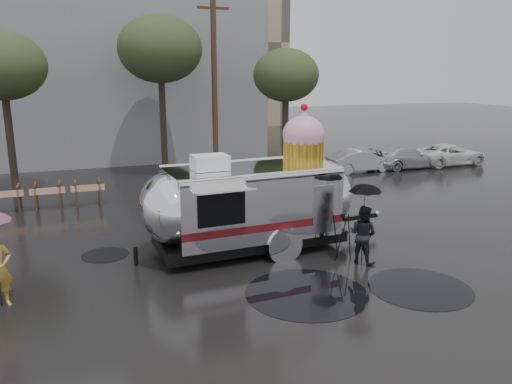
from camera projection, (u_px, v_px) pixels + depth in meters
name	position (u px, v px, depth m)	size (l,w,h in m)	color
ground	(272.00, 285.00, 12.68)	(120.00, 120.00, 0.00)	black
puddles	(290.00, 261.00, 14.29)	(9.20, 8.34, 0.01)	black
grey_building	(73.00, 52.00, 31.67)	(22.00, 12.00, 13.00)	slate
utility_pole	(214.00, 85.00, 25.20)	(1.60, 0.28, 9.00)	#473323
tree_left	(2.00, 66.00, 20.87)	(3.64, 3.64, 6.95)	#382D26
tree_mid	(160.00, 50.00, 24.86)	(4.20, 4.20, 8.03)	#382D26
tree_right	(286.00, 76.00, 25.36)	(3.36, 3.36, 6.42)	#382D26
barricade_row	(48.00, 195.00, 19.77)	(4.30, 0.80, 1.00)	#473323
parked_cars	(388.00, 157.00, 27.42)	(13.20, 1.90, 1.50)	silver
airstream_trailer	(253.00, 199.00, 14.92)	(8.24, 3.36, 4.44)	silver
person_right	(363.00, 234.00, 13.99)	(0.80, 0.44, 1.66)	black
umbrella_black	(365.00, 196.00, 13.74)	(1.12, 1.12, 2.31)	black
tripod	(342.00, 233.00, 14.28)	(0.52, 0.56, 1.36)	black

